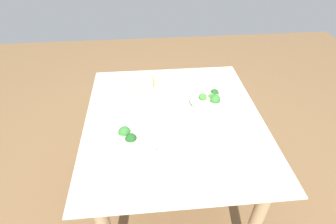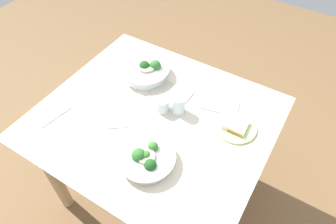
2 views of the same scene
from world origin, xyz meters
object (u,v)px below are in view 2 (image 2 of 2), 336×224
object	(u,v)px
broccoli_bowl_near	(146,158)
water_glass_center	(162,105)
fork_by_far_bowl	(119,127)
broccoli_bowl_far	(146,71)
fork_by_near_bowl	(138,118)
napkin_folded_upper	(170,94)
bread_side_plate	(236,127)
water_glass_side	(179,105)
table_knife_left	(57,117)
napkin_folded_lower	(221,104)

from	to	relation	value
broccoli_bowl_near	water_glass_center	size ratio (longest dim) A/B	3.39
fork_by_far_bowl	broccoli_bowl_far	bearing A→B (deg)	65.75
fork_by_near_bowl	napkin_folded_upper	world-z (taller)	napkin_folded_upper
broccoli_bowl_far	water_glass_center	xyz separation A→B (m)	(0.22, -0.18, 0.00)
bread_side_plate	water_glass_side	distance (m)	0.30
water_glass_center	table_knife_left	size ratio (longest dim) A/B	0.42
bread_side_plate	napkin_folded_lower	world-z (taller)	bread_side_plate
napkin_folded_lower	napkin_folded_upper	bearing A→B (deg)	-164.34
broccoli_bowl_far	fork_by_far_bowl	bearing A→B (deg)	-75.80
broccoli_bowl_far	broccoli_bowl_near	world-z (taller)	broccoli_bowl_far
bread_side_plate	fork_by_near_bowl	bearing A→B (deg)	-156.00
broccoli_bowl_near	napkin_folded_lower	world-z (taller)	broccoli_bowl_near
water_glass_center	bread_side_plate	bearing A→B (deg)	13.09
fork_by_far_bowl	water_glass_side	bearing A→B (deg)	12.57
table_knife_left	napkin_folded_lower	xyz separation A→B (m)	(0.68, 0.52, 0.00)
bread_side_plate	fork_by_near_bowl	distance (m)	0.49
fork_by_far_bowl	bread_side_plate	bearing A→B (deg)	-7.33
water_glass_center	fork_by_near_bowl	world-z (taller)	water_glass_center
fork_by_far_bowl	table_knife_left	bearing A→B (deg)	160.96
fork_by_far_bowl	napkin_folded_upper	xyz separation A→B (m)	(0.10, 0.33, 0.00)
broccoli_bowl_near	napkin_folded_upper	world-z (taller)	broccoli_bowl_near
bread_side_plate	fork_by_near_bowl	xyz separation A→B (m)	(-0.45, -0.20, -0.01)
fork_by_far_bowl	fork_by_near_bowl	size ratio (longest dim) A/B	0.81
broccoli_bowl_near	table_knife_left	bearing A→B (deg)	-178.17
bread_side_plate	water_glass_center	world-z (taller)	water_glass_center
fork_by_far_bowl	table_knife_left	size ratio (longest dim) A/B	0.46
water_glass_center	water_glass_side	xyz separation A→B (m)	(0.08, 0.04, 0.01)
broccoli_bowl_near	water_glass_center	distance (m)	0.32
water_glass_center	fork_by_far_bowl	xyz separation A→B (m)	(-0.12, -0.21, -0.04)
bread_side_plate	table_knife_left	bearing A→B (deg)	-153.13
table_knife_left	napkin_folded_lower	size ratio (longest dim) A/B	0.97
broccoli_bowl_near	water_glass_side	world-z (taller)	water_glass_side
table_knife_left	napkin_folded_upper	xyz separation A→B (m)	(0.41, 0.44, 0.00)
napkin_folded_upper	napkin_folded_lower	size ratio (longest dim) A/B	1.14
water_glass_center	water_glass_side	bearing A→B (deg)	24.45
napkin_folded_upper	fork_by_near_bowl	bearing A→B (deg)	-102.24
bread_side_plate	napkin_folded_upper	bearing A→B (deg)	175.17
water_glass_center	broccoli_bowl_near	bearing A→B (deg)	-70.36
broccoli_bowl_far	napkin_folded_upper	distance (m)	0.21
water_glass_center	fork_by_near_bowl	distance (m)	0.14
broccoli_bowl_near	table_knife_left	size ratio (longest dim) A/B	1.44
broccoli_bowl_far	table_knife_left	world-z (taller)	broccoli_bowl_far
bread_side_plate	water_glass_center	distance (m)	0.38
broccoli_bowl_near	napkin_folded_upper	xyz separation A→B (m)	(-0.13, 0.42, -0.03)
broccoli_bowl_near	bread_side_plate	distance (m)	0.47
bread_side_plate	napkin_folded_lower	distance (m)	0.17
fork_by_near_bowl	water_glass_center	bearing A→B (deg)	-115.34
broccoli_bowl_far	water_glass_center	bearing A→B (deg)	-38.90
broccoli_bowl_far	fork_by_far_bowl	distance (m)	0.40
broccoli_bowl_far	water_glass_side	world-z (taller)	broccoli_bowl_far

